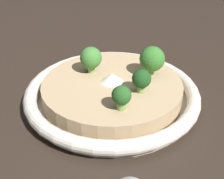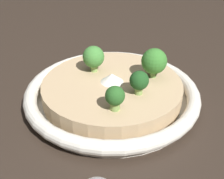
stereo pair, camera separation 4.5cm
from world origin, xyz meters
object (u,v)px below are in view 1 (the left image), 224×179
(risotto_bowl, at_px, (112,92))
(broccoli_left, at_px, (141,80))
(broccoli_front_left, at_px, (152,59))
(broccoli_back_left, at_px, (121,96))
(broccoli_right, at_px, (91,58))

(risotto_bowl, xyz_separation_m, broccoli_left, (-0.05, 0.01, 0.04))
(broccoli_front_left, bearing_deg, broccoli_back_left, 82.42)
(broccoli_right, distance_m, broccoli_left, 0.10)
(broccoli_front_left, xyz_separation_m, broccoli_left, (0.00, 0.06, -0.01))
(risotto_bowl, distance_m, broccoli_right, 0.06)
(risotto_bowl, relative_size, broccoli_front_left, 5.72)
(broccoli_right, bearing_deg, broccoli_front_left, -164.48)
(risotto_bowl, height_order, broccoli_front_left, broccoli_front_left)
(broccoli_right, bearing_deg, broccoli_left, 162.19)
(broccoli_right, bearing_deg, risotto_bowl, 157.68)
(risotto_bowl, relative_size, broccoli_back_left, 7.89)
(risotto_bowl, bearing_deg, broccoli_left, 166.29)
(broccoli_right, xyz_separation_m, broccoli_left, (-0.09, 0.03, -0.00))
(risotto_bowl, distance_m, broccoli_front_left, 0.08)
(broccoli_back_left, distance_m, broccoli_right, 0.12)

